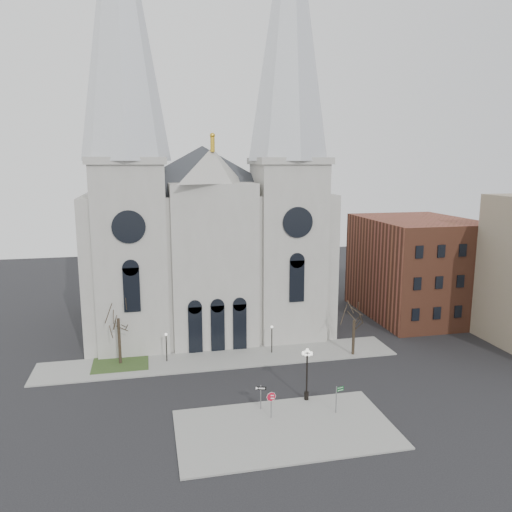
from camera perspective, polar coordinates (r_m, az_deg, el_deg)
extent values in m
plane|color=black|center=(47.57, -1.97, -16.67)|extent=(160.00, 160.00, 0.00)
cube|color=gray|center=(43.86, 3.37, -19.12)|extent=(18.00, 10.00, 0.14)
cube|color=gray|center=(57.41, -4.00, -11.65)|extent=(40.00, 6.00, 0.14)
cube|color=#2B411C|center=(57.94, -15.21, -11.78)|extent=(6.00, 5.00, 0.18)
cube|color=#A4A199|center=(69.21, -5.92, -0.09)|extent=(30.00, 24.00, 18.00)
pyramid|color=#2D3035|center=(68.04, -6.17, 12.42)|extent=(33.00, 26.40, 6.00)
cube|color=#A4A199|center=(60.11, -14.06, -0.05)|extent=(8.00, 8.00, 22.00)
cone|color=silver|center=(61.29, -15.31, 25.60)|extent=(9.92, 9.92, 32.00)
cylinder|color=black|center=(55.50, -14.35, 3.25)|extent=(3.60, 0.30, 3.60)
cube|color=#A4A199|center=(62.44, 3.63, 0.64)|extent=(8.00, 8.00, 22.00)
cone|color=silver|center=(63.58, 3.95, 25.36)|extent=(9.92, 9.92, 32.00)
cylinder|color=black|center=(58.02, 4.78, 3.85)|extent=(3.60, 0.30, 3.60)
cube|color=#A4A199|center=(59.33, -4.83, -1.14)|extent=(10.00, 5.00, 19.50)
pyramid|color=#A4A199|center=(58.08, -5.02, 10.29)|extent=(11.00, 5.00, 4.00)
cube|color=brown|center=(75.32, 17.80, -1.22)|extent=(14.00, 18.00, 14.00)
cylinder|color=black|center=(57.04, -15.34, -9.42)|extent=(0.32, 0.32, 5.25)
cylinder|color=black|center=(58.79, 11.08, -9.16)|extent=(0.32, 0.32, 4.20)
cylinder|color=black|center=(56.82, -10.19, -10.34)|extent=(0.12, 0.12, 3.00)
sphere|color=white|center=(56.27, -10.25, -8.82)|extent=(0.32, 0.32, 0.32)
cylinder|color=black|center=(58.39, 1.82, -9.58)|extent=(0.12, 0.12, 3.00)
sphere|color=white|center=(57.86, 1.83, -8.10)|extent=(0.32, 0.32, 0.32)
cylinder|color=slate|center=(44.75, 1.75, -16.68)|extent=(0.09, 0.09, 2.30)
cylinder|color=#B80C25|center=(44.39, 1.75, -15.76)|extent=(0.78, 0.25, 0.80)
cylinder|color=white|center=(44.39, 1.75, -15.76)|extent=(0.83, 0.25, 0.86)
cube|color=white|center=(44.33, 1.75, -15.61)|extent=(0.43, 0.14, 0.10)
cube|color=white|center=(44.45, 1.75, -15.91)|extent=(0.49, 0.15, 0.10)
cylinder|color=black|center=(47.53, 5.82, -13.60)|extent=(0.15, 0.15, 4.43)
cylinder|color=black|center=(48.31, 5.78, -15.58)|extent=(0.42, 0.42, 0.77)
sphere|color=white|center=(46.51, 5.89, -10.63)|extent=(0.31, 0.31, 0.31)
cylinder|color=slate|center=(46.15, 0.54, -15.82)|extent=(0.10, 0.10, 2.24)
cube|color=black|center=(45.78, 0.54, -14.86)|extent=(0.95, 0.31, 0.32)
cylinder|color=slate|center=(46.01, 9.15, -15.91)|extent=(0.10, 0.10, 2.45)
cube|color=#0C581F|center=(45.76, 9.60, -14.61)|extent=(0.68, 0.19, 0.17)
cube|color=#0C581F|center=(45.85, 9.59, -14.86)|extent=(0.68, 0.19, 0.17)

